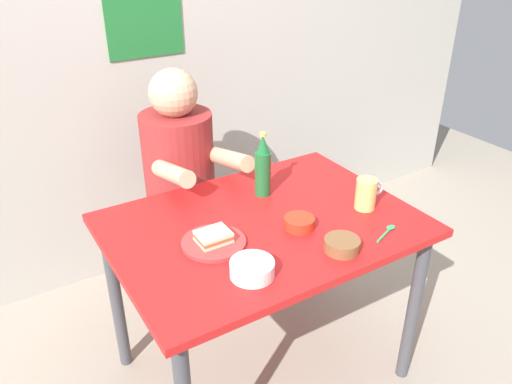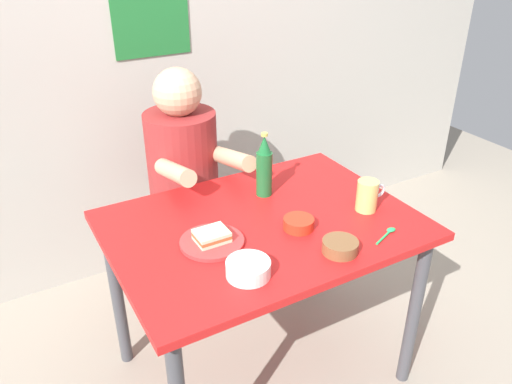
{
  "view_description": "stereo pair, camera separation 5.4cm",
  "coord_description": "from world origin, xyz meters",
  "views": [
    {
      "loc": [
        -0.85,
        -1.34,
        1.72
      ],
      "look_at": [
        0.0,
        0.05,
        0.84
      ],
      "focal_mm": 35.78,
      "sensor_mm": 36.0,
      "label": 1
    },
    {
      "loc": [
        -0.8,
        -1.36,
        1.72
      ],
      "look_at": [
        0.0,
        0.05,
        0.84
      ],
      "focal_mm": 35.78,
      "sensor_mm": 36.0,
      "label": 2
    }
  ],
  "objects": [
    {
      "name": "stool",
      "position": [
        -0.05,
        0.63,
        0.35
      ],
      "size": [
        0.34,
        0.34,
        0.45
      ],
      "color": "#4C4C51",
      "rests_on": "ground"
    },
    {
      "name": "condiment_bowl_brown",
      "position": [
        0.13,
        -0.29,
        0.76
      ],
      "size": [
        0.12,
        0.12,
        0.04
      ],
      "color": "brown",
      "rests_on": "dining_table"
    },
    {
      "name": "spoon",
      "position": [
        0.34,
        -0.29,
        0.75
      ],
      "size": [
        0.12,
        0.06,
        0.01
      ],
      "color": "#26A559",
      "rests_on": "dining_table"
    },
    {
      "name": "person_seated",
      "position": [
        -0.05,
        0.62,
        0.77
      ],
      "size": [
        0.33,
        0.56,
        0.72
      ],
      "color": "maroon",
      "rests_on": "stool"
    },
    {
      "name": "ground_plane",
      "position": [
        0.0,
        0.0,
        0.0
      ],
      "size": [
        6.0,
        6.0,
        0.0
      ],
      "primitive_type": "plane",
      "color": "gray"
    },
    {
      "name": "sandwich",
      "position": [
        -0.22,
        -0.04,
        0.77
      ],
      "size": [
        0.11,
        0.09,
        0.04
      ],
      "color": "beige",
      "rests_on": "plate_orange"
    },
    {
      "name": "dining_table",
      "position": [
        0.0,
        0.0,
        0.65
      ],
      "size": [
        1.1,
        0.8,
        0.74
      ],
      "color": "red",
      "rests_on": "ground"
    },
    {
      "name": "sauce_bowl_chili",
      "position": [
        0.09,
        -0.1,
        0.76
      ],
      "size": [
        0.11,
        0.11,
        0.04
      ],
      "color": "red",
      "rests_on": "dining_table"
    },
    {
      "name": "plate_orange",
      "position": [
        -0.22,
        -0.04,
        0.75
      ],
      "size": [
        0.22,
        0.22,
        0.01
      ],
      "primitive_type": "cylinder",
      "color": "red",
      "rests_on": "dining_table"
    },
    {
      "name": "wall_back",
      "position": [
        -0.0,
        1.05,
        1.3
      ],
      "size": [
        4.4,
        0.09,
        2.6
      ],
      "color": "#ADA89E",
      "rests_on": "ground"
    },
    {
      "name": "beer_bottle",
      "position": [
        0.11,
        0.18,
        0.86
      ],
      "size": [
        0.06,
        0.06,
        0.26
      ],
      "color": "#19602D",
      "rests_on": "dining_table"
    },
    {
      "name": "rice_bowl_white",
      "position": [
        -0.2,
        -0.25,
        0.77
      ],
      "size": [
        0.14,
        0.14,
        0.05
      ],
      "color": "silver",
      "rests_on": "dining_table"
    },
    {
      "name": "beer_mug",
      "position": [
        0.39,
        -0.12,
        0.8
      ],
      "size": [
        0.13,
        0.08,
        0.12
      ],
      "color": "#D1BC66",
      "rests_on": "dining_table"
    }
  ]
}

